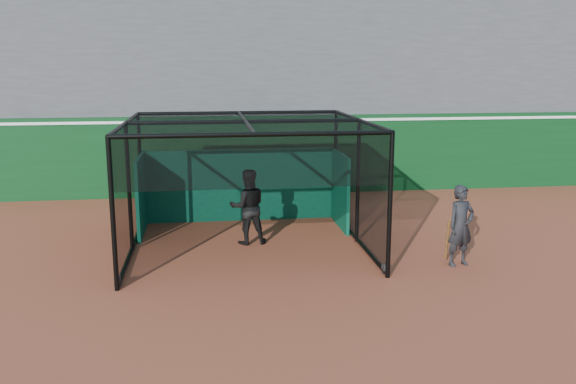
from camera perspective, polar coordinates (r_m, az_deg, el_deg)
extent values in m
plane|color=brown|center=(11.48, -0.96, -8.98)|extent=(120.00, 120.00, 0.00)
cube|color=#0A3815|center=(19.41, -3.94, 3.47)|extent=(50.00, 0.45, 2.50)
cube|color=white|center=(19.27, -3.99, 6.71)|extent=(50.00, 0.50, 0.08)
cube|color=#4C4C4F|center=(23.06, -4.70, 11.35)|extent=(50.00, 7.85, 7.75)
cube|color=#074831|center=(16.13, -4.47, 0.64)|extent=(5.03, 0.10, 1.90)
cylinder|color=black|center=(11.96, -15.59, -8.01)|extent=(0.08, 0.22, 0.22)
cylinder|color=black|center=(12.33, 9.03, -7.10)|extent=(0.08, 0.22, 0.22)
cylinder|color=black|center=(16.30, -13.48, -2.57)|extent=(0.08, 0.22, 0.22)
cylinder|color=black|center=(16.57, 4.53, -2.03)|extent=(0.08, 0.22, 0.22)
imported|color=black|center=(14.03, -3.77, -1.38)|extent=(0.90, 0.73, 1.75)
imported|color=black|center=(12.99, 15.86, -3.05)|extent=(0.70, 0.56, 1.68)
cylinder|color=#593819|center=(13.01, 14.69, -4.29)|extent=(0.15, 0.36, 0.93)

